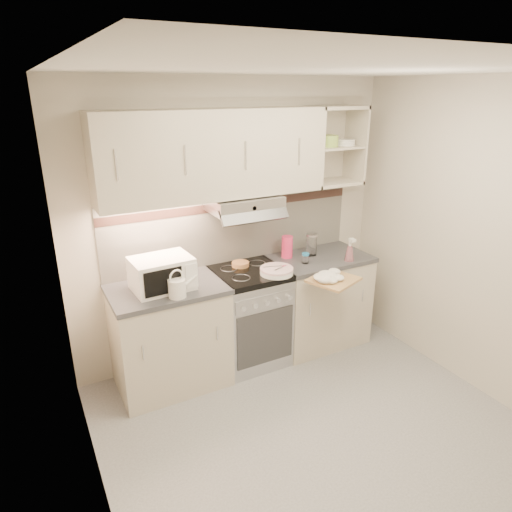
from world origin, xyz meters
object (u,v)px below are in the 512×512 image
Objects in this scene: electric_range at (250,316)px; glass_jar at (311,244)px; plate_stack at (277,271)px; pink_pitcher at (287,247)px; watering_can at (178,287)px; spray_bottle at (350,251)px; microwave at (162,273)px; cutting_board at (334,280)px.

glass_jar reaches higher than electric_range.
plate_stack is 0.43m from pink_pitcher.
glass_jar is (0.70, 0.07, 0.56)m from electric_range.
spray_bottle reaches higher than watering_can.
glass_jar is (1.42, 0.29, 0.03)m from watering_can.
watering_can is at bearing -163.22° from electric_range.
plate_stack is 0.76m from spray_bottle.
electric_range is at bearing -174.18° from glass_jar.
microwave is 1.48m from glass_jar.
microwave reaches higher than plate_stack.
plate_stack is 1.24× the size of spray_bottle.
spray_bottle reaches higher than pink_pitcher.
glass_jar is (0.23, -0.05, 0.00)m from pink_pitcher.
watering_can is 1.32m from cutting_board.
electric_range is at bearing 172.64° from pink_pitcher.
cutting_board is at bearing -21.49° from microwave.
microwave is 1.72m from spray_bottle.
watering_can is 1.25× the size of glass_jar.
microwave is 2.31× the size of pink_pitcher.
electric_range is 0.97m from microwave.
spray_bottle reaches higher than electric_range.
electric_range is at bearing 133.36° from plate_stack.
plate_stack is 0.59m from glass_jar.
plate_stack is 1.37× the size of glass_jar.
cutting_board is (1.35, -0.45, -0.16)m from microwave.
spray_bottle is 0.61× the size of cutting_board.
cutting_board is (-0.13, -0.53, -0.14)m from glass_jar.
glass_jar is at bearing 0.25° from microwave.
watering_can reaches higher than electric_range.
electric_range is at bearing 120.25° from cutting_board.
cutting_board is at bearing -35.71° from plate_stack.
microwave reaches higher than electric_range.
pink_pitcher is at bearing 167.04° from glass_jar.
watering_can is at bearing -177.56° from plate_stack.
microwave is at bearing -176.56° from glass_jar.
spray_bottle is at bearing -3.04° from plate_stack.
cutting_board is (0.10, -0.59, -0.13)m from pink_pitcher.
spray_bottle is 0.45m from cutting_board.
watering_can is 1.24m from pink_pitcher.
electric_range is 0.54m from plate_stack.
glass_jar is at bearing 5.82° from electric_range.
plate_stack is at bearing -10.39° from watering_can.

